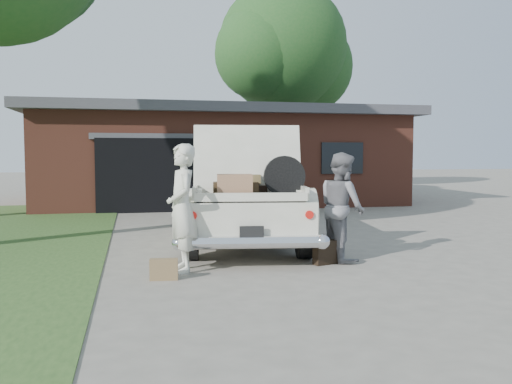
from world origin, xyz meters
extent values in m
plane|color=gray|center=(0.00, 0.00, 0.00)|extent=(90.00, 90.00, 0.00)
cube|color=brown|center=(1.00, 11.50, 1.50)|extent=(12.00, 7.00, 3.00)
cube|color=#4C4C51|center=(1.00, 11.50, 3.15)|extent=(12.80, 7.80, 0.30)
cube|color=black|center=(-1.50, 8.05, 1.10)|extent=(3.20, 0.30, 2.20)
cube|color=#4C4C51|center=(-1.50, 7.98, 2.25)|extent=(3.50, 0.12, 0.18)
cube|color=black|center=(4.50, 7.98, 1.60)|extent=(1.40, 0.08, 1.00)
cylinder|color=#38281E|center=(5.14, 17.42, 2.76)|extent=(0.44, 0.44, 5.51)
sphere|color=#2B5021|center=(5.14, 17.42, 6.89)|extent=(6.24, 6.24, 6.24)
sphere|color=#2B5021|center=(6.54, 18.04, 6.10)|extent=(4.68, 4.68, 4.68)
sphere|color=#2B5021|center=(3.89, 16.64, 6.40)|extent=(4.37, 4.37, 4.37)
cube|color=silver|center=(0.09, 2.19, 0.67)|extent=(2.80, 5.57, 0.69)
cube|color=#B0AC9B|center=(0.14, 2.51, 1.28)|extent=(2.06, 2.37, 0.55)
cube|color=black|center=(0.29, 3.51, 1.26)|extent=(1.65, 0.33, 0.47)
cube|color=black|center=(-0.01, 1.50, 1.26)|extent=(1.65, 0.33, 0.47)
cylinder|color=black|center=(-1.11, 0.54, 0.35)|extent=(0.34, 0.73, 0.70)
cylinder|color=black|center=(0.75, 0.26, 0.35)|extent=(0.34, 0.73, 0.70)
cylinder|color=black|center=(-0.57, 4.12, 0.35)|extent=(0.34, 0.73, 0.70)
cylinder|color=black|center=(1.29, 3.84, 0.35)|extent=(0.34, 0.73, 0.70)
cylinder|color=silver|center=(-0.32, -0.50, 0.43)|extent=(2.19, 0.52, 0.19)
cylinder|color=#A5140F|center=(-1.17, -0.29, 0.83)|extent=(0.14, 0.12, 0.13)
cylinder|color=#A5140F|center=(0.56, -0.56, 0.83)|extent=(0.14, 0.12, 0.13)
cube|color=black|center=(-0.32, -0.52, 0.59)|extent=(0.36, 0.08, 0.18)
cube|color=black|center=(-0.21, 0.19, 1.03)|extent=(1.81, 1.41, 0.04)
cube|color=silver|center=(-1.06, 0.31, 1.14)|extent=(0.24, 1.17, 0.19)
cube|color=silver|center=(0.63, 0.06, 1.14)|extent=(0.24, 1.17, 0.19)
cube|color=silver|center=(-0.30, -0.39, 1.10)|extent=(1.70, 0.32, 0.13)
cube|color=silver|center=(-0.15, 0.59, 1.64)|extent=(1.83, 0.67, 1.18)
cube|color=#44321D|center=(-0.40, 0.32, 1.17)|extent=(0.79, 0.57, 0.23)
cube|color=#A17352|center=(-0.49, -0.07, 1.24)|extent=(0.59, 0.43, 0.38)
cube|color=black|center=(-0.13, 0.47, 1.14)|extent=(0.59, 0.44, 0.17)
cube|color=olive|center=(-0.19, 0.44, 1.33)|extent=(0.49, 0.35, 0.16)
cylinder|color=black|center=(0.34, 0.05, 1.39)|extent=(0.68, 0.27, 0.66)
imported|color=beige|center=(-1.33, -0.33, 0.95)|extent=(0.53, 0.74, 1.89)
imported|color=slate|center=(1.29, -0.04, 0.88)|extent=(0.77, 0.94, 1.77)
cube|color=olive|center=(-1.63, -0.81, 0.15)|extent=(0.40, 0.17, 0.30)
cube|color=black|center=(0.97, -0.28, 0.19)|extent=(0.51, 0.30, 0.38)
camera|label=1|loc=(-2.02, -8.30, 1.75)|focal=38.00mm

